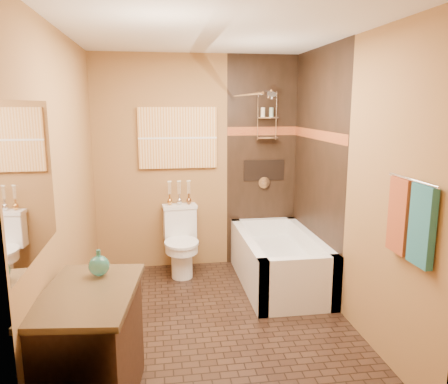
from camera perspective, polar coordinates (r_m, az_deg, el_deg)
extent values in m
plane|color=black|center=(4.11, -1.20, -16.61)|extent=(3.00, 3.00, 0.00)
cube|color=#96653A|center=(3.74, -19.85, 0.23)|extent=(0.02, 3.00, 2.50)
cube|color=#96653A|center=(4.03, 15.91, 1.23)|extent=(0.02, 3.00, 2.50)
cube|color=#96653A|center=(5.17, -3.45, 3.79)|extent=(2.40, 0.02, 2.50)
cube|color=#96653A|center=(2.26, 3.72, -6.11)|extent=(2.40, 0.02, 2.50)
plane|color=silver|center=(3.68, -1.37, 20.31)|extent=(3.00, 3.00, 0.00)
cube|color=black|center=(5.28, 4.98, 3.93)|extent=(0.85, 0.01, 2.50)
cube|color=black|center=(4.70, 12.01, 2.82)|extent=(0.01, 1.50, 2.50)
cube|color=maroon|center=(5.24, 5.07, 7.94)|extent=(0.85, 0.01, 0.10)
cube|color=maroon|center=(4.66, 12.08, 7.32)|extent=(0.01, 1.50, 0.10)
cube|color=black|center=(5.30, 5.24, 2.86)|extent=(0.50, 0.01, 0.25)
cylinder|color=silver|center=(5.11, 5.79, 13.00)|extent=(0.02, 0.26, 0.02)
cylinder|color=silver|center=(4.97, 6.22, 12.47)|extent=(0.11, 0.11, 0.09)
cylinder|color=silver|center=(5.30, 5.25, 1.23)|extent=(0.14, 0.02, 0.14)
cylinder|color=silver|center=(4.44, 2.63, 12.53)|extent=(0.03, 1.55, 0.03)
cylinder|color=silver|center=(3.06, 23.39, 1.45)|extent=(0.02, 0.55, 0.02)
cube|color=#21626F|center=(3.01, 24.45, -4.04)|extent=(0.05, 0.22, 0.52)
cube|color=#9C381C|center=(3.22, 21.95, -2.88)|extent=(0.05, 0.22, 0.52)
cube|color=orange|center=(5.10, -6.06, 7.04)|extent=(0.90, 0.04, 0.70)
cube|color=white|center=(2.73, -23.86, 1.39)|extent=(0.01, 1.00, 0.90)
cube|color=white|center=(4.20, 9.81, -11.97)|extent=(0.80, 0.10, 0.55)
cube|color=white|center=(5.46, 5.15, -6.31)|extent=(0.80, 0.10, 0.55)
cube|color=white|center=(4.74, 3.04, -9.05)|extent=(0.10, 1.50, 0.55)
cube|color=white|center=(4.93, 11.12, -8.47)|extent=(0.10, 1.50, 0.55)
cube|color=white|center=(4.86, 7.13, -9.88)|extent=(0.64, 1.34, 0.35)
cube|color=white|center=(5.18, -5.79, -4.11)|extent=(0.39, 0.20, 0.37)
cube|color=white|center=(5.13, -5.83, -1.88)|extent=(0.41, 0.23, 0.04)
cylinder|color=white|center=(5.01, -5.52, -9.02)|extent=(0.24, 0.24, 0.37)
cylinder|color=white|center=(4.96, -5.56, -7.21)|extent=(0.36, 0.36, 0.10)
cylinder|color=white|center=(4.94, -5.57, -6.61)|extent=(0.38, 0.38, 0.03)
cube|color=black|center=(3.06, -17.04, -19.50)|extent=(0.63, 0.92, 0.77)
cube|color=black|center=(2.87, -17.31, -12.57)|extent=(0.66, 0.97, 0.04)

